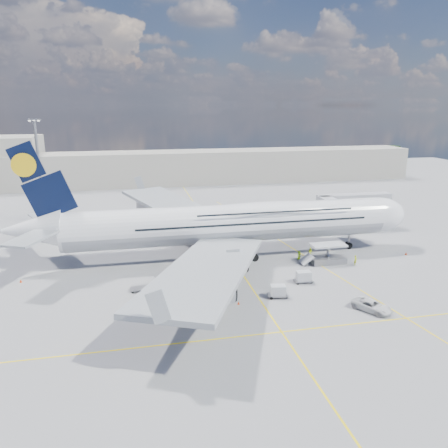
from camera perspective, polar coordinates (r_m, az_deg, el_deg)
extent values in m
plane|color=gray|center=(76.34, 2.53, -6.73)|extent=(300.00, 300.00, 0.00)
cube|color=yellow|center=(76.34, 2.53, -6.72)|extent=(0.25, 220.00, 0.01)
cube|color=yellow|center=(59.07, 7.54, -13.79)|extent=(120.00, 0.25, 0.01)
cube|color=yellow|center=(89.43, 9.65, -3.59)|extent=(14.16, 99.06, 0.01)
cylinder|color=white|center=(83.40, 0.87, 0.13)|extent=(62.00, 7.20, 7.20)
cylinder|color=#9EA0A5|center=(83.44, 0.87, 0.03)|extent=(60.76, 7.13, 7.13)
ellipsoid|color=white|center=(85.00, 6.14, 1.71)|extent=(36.00, 6.84, 3.76)
ellipsoid|color=white|center=(95.05, 19.41, 1.14)|extent=(11.52, 7.20, 7.20)
ellipsoid|color=black|center=(96.63, 21.09, 1.57)|extent=(3.84, 4.16, 1.44)
cone|color=white|center=(83.07, -23.75, -0.68)|extent=(10.00, 6.84, 6.84)
cube|color=black|center=(80.90, -23.02, 5.40)|extent=(11.02, 0.46, 14.61)
cylinder|color=yellow|center=(80.99, -24.67, 7.03)|extent=(4.00, 0.60, 4.00)
cube|color=#999EA3|center=(101.60, -6.07, 2.11)|extent=(25.49, 39.15, 3.35)
cube|color=#999EA3|center=(63.61, -2.16, -5.91)|extent=(25.49, 39.15, 3.35)
cylinder|color=#B7BABF|center=(95.62, -2.56, -0.14)|extent=(5.20, 3.50, 3.50)
cylinder|color=#B7BABF|center=(105.12, -5.94, 1.21)|extent=(5.20, 3.50, 3.50)
cylinder|color=#B7BABF|center=(72.25, 0.75, -5.29)|extent=(5.20, 3.50, 3.50)
cylinder|color=#B7BABF|center=(61.89, -1.19, -8.93)|extent=(5.20, 3.50, 3.50)
cylinder|color=gray|center=(93.29, 16.01, -1.77)|extent=(0.44, 0.44, 3.80)
cylinder|color=black|center=(93.74, 15.94, -2.67)|extent=(1.30, 0.90, 1.30)
cylinder|color=gray|center=(84.71, 0.86, -2.88)|extent=(0.56, 0.56, 3.80)
cylinder|color=black|center=(88.13, 0.39, -3.14)|extent=(1.50, 0.90, 1.50)
cube|color=#B7B7BC|center=(99.46, 13.93, 2.34)|extent=(3.00, 10.00, 2.60)
cube|color=#B7B7BC|center=(107.43, 16.63, 3.09)|extent=(18.00, 3.00, 2.60)
cylinder|color=gray|center=(103.76, 14.09, 0.84)|extent=(0.80, 0.80, 7.10)
cylinder|color=black|center=(104.55, 13.98, -0.81)|extent=(0.90, 0.80, 0.90)
cylinder|color=gray|center=(112.19, 20.09, 1.43)|extent=(1.00, 1.00, 7.10)
cube|color=gray|center=(112.93, 19.95, -0.12)|extent=(2.00, 2.00, 0.80)
cylinder|color=#B7B7BC|center=(96.15, 14.90, 1.84)|extent=(3.60, 3.60, 2.80)
cube|color=silver|center=(83.36, 13.45, -2.67)|extent=(6.50, 3.20, 0.35)
cube|color=gray|center=(84.29, 13.33, -4.58)|extent=(6.50, 3.20, 1.10)
cube|color=gray|center=(83.80, 13.39, -3.62)|extent=(0.22, 1.99, 3.00)
cylinder|color=black|center=(82.28, 12.03, -5.15)|extent=(0.70, 0.30, 0.70)
cube|color=silver|center=(82.48, 10.70, -4.54)|extent=(2.16, 2.60, 1.60)
cylinder|color=gray|center=(116.68, -22.91, 6.15)|extent=(0.70, 0.70, 25.00)
cube|color=gray|center=(115.62, -23.57, 12.36)|extent=(3.00, 0.40, 0.60)
cube|color=#B2AD9E|center=(166.00, -5.74, 7.36)|extent=(180.00, 16.00, 12.00)
cube|color=#193814|center=(217.78, 3.53, 8.74)|extent=(160.00, 6.00, 8.00)
cube|color=gray|center=(75.33, -7.74, -6.86)|extent=(3.35, 2.02, 0.19)
cylinder|color=black|center=(74.72, -8.68, -7.20)|extent=(0.47, 0.19, 0.47)
cylinder|color=black|center=(76.06, -6.81, -6.72)|extent=(0.47, 0.19, 0.47)
cube|color=gray|center=(64.43, -2.45, -10.67)|extent=(3.85, 2.83, 0.21)
cylinder|color=black|center=(63.70, -3.59, -11.16)|extent=(0.51, 0.21, 0.51)
cylinder|color=black|center=(65.33, -1.34, -10.42)|extent=(0.51, 0.21, 0.51)
cube|color=silver|center=(64.04, -2.46, -9.93)|extent=(2.94, 2.43, 1.72)
cube|color=gray|center=(68.02, -6.19, -9.34)|extent=(3.31, 2.54, 0.18)
cylinder|color=black|center=(67.45, -7.14, -9.72)|extent=(0.43, 0.18, 0.43)
cylinder|color=black|center=(68.72, -5.25, -9.17)|extent=(0.43, 0.18, 0.43)
cube|color=gray|center=(71.55, -10.74, -8.20)|extent=(3.56, 2.08, 0.21)
cylinder|color=black|center=(70.98, -11.84, -8.59)|extent=(0.50, 0.21, 0.50)
cylinder|color=black|center=(72.26, -9.65, -8.04)|extent=(0.50, 0.21, 0.50)
cube|color=gray|center=(74.41, 10.32, -7.27)|extent=(3.23, 1.90, 0.19)
cylinder|color=black|center=(73.49, 9.59, -7.64)|extent=(0.46, 0.19, 0.46)
cylinder|color=black|center=(75.45, 11.02, -7.10)|extent=(0.46, 0.19, 0.46)
cube|color=silver|center=(74.10, 10.35, -6.68)|extent=(2.40, 1.73, 1.55)
cube|color=gray|center=(68.45, 7.04, -9.19)|extent=(3.33, 2.19, 0.18)
cylinder|color=black|center=(67.61, 6.21, -9.61)|extent=(0.45, 0.18, 0.45)
cylinder|color=black|center=(69.42, 7.84, -8.98)|extent=(0.45, 0.18, 0.45)
cube|color=silver|center=(68.11, 7.06, -8.57)|extent=(2.51, 1.94, 1.54)
cube|color=silver|center=(64.32, -3.36, -10.52)|extent=(2.70, 1.90, 1.14)
cube|color=black|center=(64.01, -3.37, -9.96)|extent=(1.18, 1.29, 0.44)
cylinder|color=black|center=(63.92, -4.08, -11.04)|extent=(0.56, 0.22, 0.56)
cylinder|color=black|center=(65.01, -2.65, -10.54)|extent=(0.56, 0.22, 0.56)
cube|color=gray|center=(98.64, -6.54, -1.05)|extent=(6.94, 3.11, 2.07)
cube|color=silver|center=(98.04, -7.00, 0.03)|extent=(5.19, 3.05, 2.28)
cube|color=silver|center=(98.64, -5.06, -0.45)|extent=(2.08, 2.55, 1.66)
cube|color=black|center=(98.67, -4.65, -0.31)|extent=(0.35, 2.08, 0.93)
cylinder|color=black|center=(97.86, -5.14, -1.43)|extent=(1.14, 0.36, 1.14)
cylinder|color=black|center=(99.73, -7.91, -1.19)|extent=(1.14, 0.36, 1.14)
cube|color=#EB3C0C|center=(98.24, -6.99, -0.38)|extent=(5.25, 3.11, 0.52)
cube|color=gray|center=(119.08, -9.82, 1.65)|extent=(6.81, 3.30, 2.01)
cube|color=silver|center=(118.63, -10.20, 2.52)|extent=(5.13, 3.16, 2.21)
cube|color=silver|center=(118.98, -8.63, 2.13)|extent=(2.11, 2.54, 1.61)
cube|color=black|center=(118.98, -8.29, 2.25)|extent=(0.43, 2.01, 0.90)
cylinder|color=black|center=(118.15, -8.71, 1.36)|extent=(1.11, 0.35, 1.11)
cylinder|color=black|center=(120.25, -10.88, 1.50)|extent=(1.11, 0.35, 1.11)
imported|color=silver|center=(67.00, 18.77, -10.10)|extent=(5.22, 6.18, 1.57)
imported|color=#CBDA16|center=(84.38, 16.79, -4.54)|extent=(0.80, 0.73, 1.84)
imported|color=#D1F219|center=(86.88, 11.23, -3.61)|extent=(1.06, 0.95, 1.80)
imported|color=#ECFF1A|center=(71.65, -5.69, -7.66)|extent=(0.55, 0.93, 1.49)
imported|color=#A8F419|center=(84.67, 9.79, -4.06)|extent=(0.84, 1.01, 1.76)
imported|color=#C3E418|center=(72.30, 1.24, -7.35)|extent=(1.12, 0.83, 1.54)
cone|color=#EB3C0C|center=(93.47, 22.68, -3.58)|extent=(0.43, 0.43, 0.55)
cube|color=#EB3C0C|center=(93.55, 22.66, -3.73)|extent=(0.37, 0.37, 0.03)
cone|color=#EB3C0C|center=(100.67, -10.25, -1.32)|extent=(0.41, 0.41, 0.53)
cube|color=#EB3C0C|center=(100.74, -10.24, -1.46)|extent=(0.36, 0.36, 0.03)
cone|color=#EB3C0C|center=(108.14, -10.97, -0.20)|extent=(0.41, 0.41, 0.52)
cube|color=#EB3C0C|center=(108.21, -10.96, -0.33)|extent=(0.35, 0.35, 0.03)
cone|color=#EB3C0C|center=(65.80, 1.91, -10.24)|extent=(0.38, 0.38, 0.48)
cube|color=#EB3C0C|center=(65.90, 1.91, -10.42)|extent=(0.32, 0.32, 0.03)
cone|color=#EB3C0C|center=(60.67, -6.77, -12.62)|extent=(0.46, 0.46, 0.59)
cube|color=#EB3C0C|center=(60.80, -6.77, -12.86)|extent=(0.40, 0.40, 0.03)
cone|color=#EB3C0C|center=(80.78, -25.02, -6.74)|extent=(0.44, 0.44, 0.56)
cube|color=#EB3C0C|center=(80.88, -24.99, -6.92)|extent=(0.38, 0.38, 0.03)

